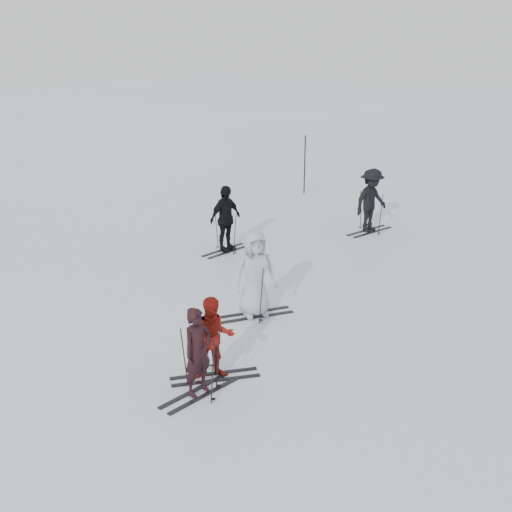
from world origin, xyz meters
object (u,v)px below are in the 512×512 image
Objects in this scene: skier_grey at (255,275)px; skier_uphill_far at (371,201)px; skier_near_dark at (198,353)px; piste_marker at (305,165)px; skier_uphill_left at (225,219)px; skier_red at (214,340)px.

skier_grey is 0.98× the size of skier_uphill_far.
skier_near_dark is 3.45m from skier_grey.
piste_marker is at bearing 60.11° from skier_grey.
skier_uphill_far reaches higher than skier_grey.
skier_near_dark is 7.74m from skier_uphill_left.
skier_uphill_left is at bearing -71.45° from piste_marker.
skier_uphill_far is at bearing 39.75° from skier_grey.
skier_uphill_far reaches higher than skier_red.
skier_grey is at bearing -159.84° from skier_uphill_far.
skier_uphill_left is at bearing 42.26° from skier_near_dark.
skier_near_dark reaches higher than skier_red.
skier_uphill_far is (2.21, 4.35, 0.04)m from skier_uphill_left.
skier_red is at bearing -135.74° from skier_uphill_left.
skier_uphill_left is 0.96× the size of skier_uphill_far.
skier_uphill_left is 7.58m from piste_marker.
skier_red is 10.09m from skier_uphill_far.
piste_marker is at bearing 65.78° from skier_red.
skier_uphill_left reaches higher than skier_near_dark.
skier_uphill_left is at bearing 80.45° from skier_grey.
piste_marker reaches higher than skier_red.
skier_grey is at bearing -125.78° from skier_uphill_left.
skier_red is 0.80× the size of skier_grey.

